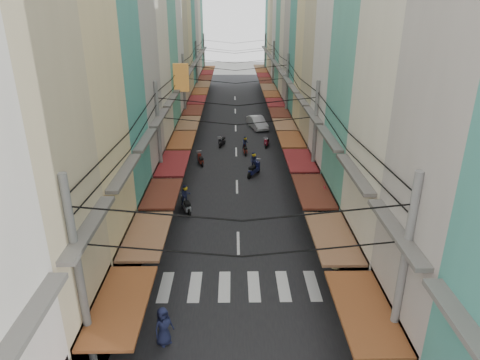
{
  "coord_description": "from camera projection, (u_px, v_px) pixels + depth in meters",
  "views": [
    {
      "loc": [
        -0.22,
        -22.86,
        12.45
      ],
      "look_at": [
        0.17,
        2.7,
        1.91
      ],
      "focal_mm": 32.0,
      "sensor_mm": 36.0,
      "label": 1
    }
  ],
  "objects": [
    {
      "name": "ground",
      "position": [
        238.0,
        226.0,
        25.88
      ],
      "size": [
        160.0,
        160.0,
        0.0
      ],
      "primitive_type": "plane",
      "color": "slate",
      "rests_on": "ground"
    },
    {
      "name": "traffic_sign",
      "position": [
        323.0,
        200.0,
        23.87
      ],
      "size": [
        0.1,
        0.69,
        3.15
      ],
      "color": "slate",
      "rests_on": "ground"
    },
    {
      "name": "moving_scooters",
      "position": [
        230.0,
        166.0,
        33.93
      ],
      "size": [
        6.61,
        15.67,
        1.94
      ],
      "color": "black",
      "rests_on": "ground"
    },
    {
      "name": "white_car",
      "position": [
        257.0,
        128.0,
        46.23
      ],
      "size": [
        4.84,
        2.87,
        1.6
      ],
      "primitive_type": "imported",
      "rotation": [
        0.0,
        0.0,
        0.26
      ],
      "color": "#BAB9BE",
      "rests_on": "ground"
    },
    {
      "name": "sidewalk_left",
      "position": [
        173.0,
        134.0,
        44.26
      ],
      "size": [
        3.0,
        80.0,
        0.06
      ],
      "primitive_type": "cube",
      "color": "gray",
      "rests_on": "ground"
    },
    {
      "name": "building_row_right",
      "position": [
        325.0,
        41.0,
        37.61
      ],
      "size": [
        7.8,
        68.98,
        22.59
      ],
      "color": "teal",
      "rests_on": "ground"
    },
    {
      "name": "utility_poles",
      "position": [
        236.0,
        77.0,
        37.25
      ],
      "size": [
        10.2,
        66.13,
        8.2
      ],
      "color": "slate",
      "rests_on": "ground"
    },
    {
      "name": "bicycle",
      "position": [
        364.0,
        230.0,
        25.46
      ],
      "size": [
        1.8,
        1.05,
        1.16
      ],
      "primitive_type": "imported",
      "rotation": [
        0.0,
        0.0,
        1.31
      ],
      "color": "black",
      "rests_on": "ground"
    },
    {
      "name": "building_row_left",
      "position": [
        145.0,
        37.0,
        37.35
      ],
      "size": [
        7.8,
        67.67,
        23.7
      ],
      "color": "silver",
      "rests_on": "ground"
    },
    {
      "name": "market_umbrella",
      "position": [
        389.0,
        239.0,
        20.52
      ],
      "size": [
        2.15,
        2.15,
        2.27
      ],
      "color": "#B2B2B7",
      "rests_on": "ground"
    },
    {
      "name": "crosswalk",
      "position": [
        239.0,
        286.0,
        20.32
      ],
      "size": [
        7.55,
        2.4,
        0.01
      ],
      "color": "silver",
      "rests_on": "ground"
    },
    {
      "name": "road",
      "position": [
        236.0,
        133.0,
        44.37
      ],
      "size": [
        10.0,
        80.0,
        0.02
      ],
      "primitive_type": "cube",
      "color": "black",
      "rests_on": "ground"
    },
    {
      "name": "sidewalk_right",
      "position": [
        298.0,
        133.0,
        44.45
      ],
      "size": [
        3.0,
        80.0,
        0.06
      ],
      "primitive_type": "cube",
      "color": "gray",
      "rests_on": "ground"
    },
    {
      "name": "parked_scooters",
      "position": [
        307.0,
        250.0,
        22.5
      ],
      "size": [
        13.42,
        14.35,
        0.95
      ],
      "color": "black",
      "rests_on": "ground"
    },
    {
      "name": "pedestrians",
      "position": [
        172.0,
        194.0,
        27.77
      ],
      "size": [
        12.42,
        25.44,
        2.13
      ],
      "color": "black",
      "rests_on": "ground"
    }
  ]
}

